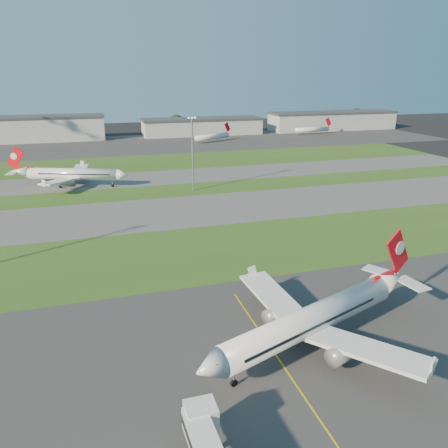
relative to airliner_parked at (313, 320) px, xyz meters
name	(u,v)px	position (x,y,z in m)	size (l,w,h in m)	color
ground	(271,411)	(-11.01, -10.87, -4.57)	(700.00, 700.00, 0.00)	black
apron_near	(271,411)	(-11.01, -10.87, -4.56)	(300.00, 70.00, 0.01)	#333335
grass_strip_a	(184,254)	(-11.01, 41.13, -4.56)	(300.00, 34.00, 0.01)	#34531B
taxiway_a	(162,213)	(-11.01, 74.13, -4.56)	(300.00, 32.00, 0.01)	#515154
grass_strip_b	(151,192)	(-11.01, 99.13, -4.56)	(300.00, 18.00, 0.01)	#34531B
taxiway_b	(143,179)	(-11.01, 121.13, -4.56)	(300.00, 26.00, 0.01)	#515154
grass_strip_c	(135,163)	(-11.01, 154.13, -4.56)	(300.00, 40.00, 0.01)	#34531B
apron_far	(124,144)	(-11.01, 214.13, -4.56)	(400.00, 80.00, 0.01)	#333335
yellow_line	(308,403)	(-6.01, -10.87, -4.57)	(0.25, 60.00, 0.02)	gold
airliner_parked	(313,320)	(0.00, 0.00, 0.00)	(39.87, 33.74, 13.01)	white
airliner_taxiing	(72,174)	(-37.25, 115.96, -0.03)	(39.55, 33.49, 12.94)	white
mini_jet_near	(212,136)	(41.67, 209.29, -1.29)	(26.22, 14.74, 9.48)	white
mini_jet_far	(312,129)	(117.04, 224.16, -1.29)	(28.63, 5.53, 9.48)	white
light_mast_centre	(192,149)	(3.99, 97.13, 10.24)	(3.20, 0.70, 25.80)	gray
hangar_west	(45,128)	(-56.01, 244.13, 3.07)	(71.40, 23.00, 15.20)	#94979C
hangar_east	(202,126)	(43.99, 244.13, 1.07)	(81.60, 23.00, 11.20)	#94979C
hangar_far_east	(332,121)	(143.99, 244.13, 2.07)	(96.90, 23.00, 13.20)	#94979C
tree_mid_west	(88,128)	(-31.01, 255.13, 1.27)	(9.90, 9.90, 10.80)	black
tree_mid_east	(177,123)	(28.99, 258.13, 2.24)	(11.55, 11.55, 12.60)	black
tree_east	(276,121)	(103.99, 256.13, 1.59)	(10.45, 10.45, 11.40)	black
tree_far_east	(356,116)	(173.99, 260.13, 2.90)	(12.65, 12.65, 13.80)	black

